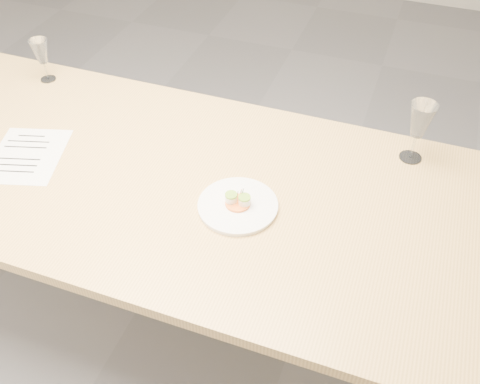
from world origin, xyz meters
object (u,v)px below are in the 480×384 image
(dinner_plate, at_px, (238,205))
(recipe_sheet, at_px, (27,155))
(wine_glass_2, at_px, (420,121))
(wine_glass_1, at_px, (41,52))
(dining_table, at_px, (124,179))

(dinner_plate, height_order, recipe_sheet, dinner_plate)
(recipe_sheet, height_order, wine_glass_2, wine_glass_2)
(wine_glass_1, height_order, wine_glass_2, wine_glass_2)
(dining_table, height_order, recipe_sheet, recipe_sheet)
(dining_table, distance_m, wine_glass_1, 0.70)
(wine_glass_1, bearing_deg, dinner_plate, -23.68)
(dining_table, height_order, wine_glass_2, wine_glass_2)
(wine_glass_1, bearing_deg, recipe_sheet, -63.72)
(wine_glass_2, bearing_deg, dining_table, -158.13)
(recipe_sheet, height_order, wine_glass_1, wine_glass_1)
(dinner_plate, xyz_separation_m, recipe_sheet, (-0.79, -0.01, -0.01))
(wine_glass_1, relative_size, wine_glass_2, 0.81)
(recipe_sheet, xyz_separation_m, wine_glass_1, (-0.22, 0.45, 0.13))
(dining_table, distance_m, recipe_sheet, 0.35)
(dining_table, bearing_deg, recipe_sheet, -167.85)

